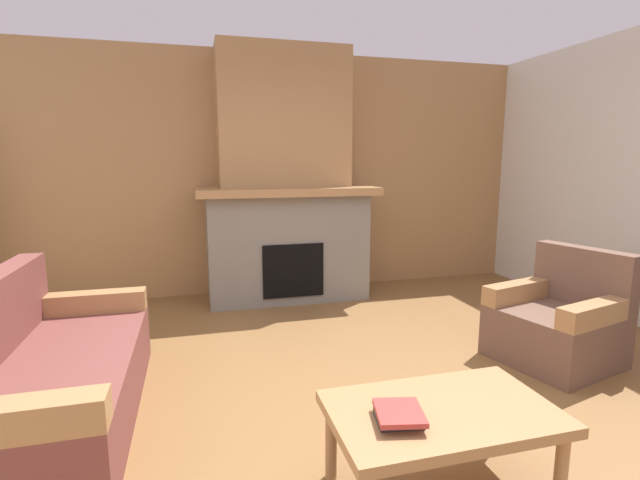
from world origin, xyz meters
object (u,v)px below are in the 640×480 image
(fireplace, at_px, (285,193))
(coffee_table, at_px, (441,419))
(couch, at_px, (46,377))
(armchair, at_px, (559,323))

(fireplace, xyz_separation_m, coffee_table, (0.06, -3.30, -0.79))
(couch, distance_m, coffee_table, 2.19)
(fireplace, relative_size, couch, 1.50)
(fireplace, distance_m, armchair, 2.91)
(couch, height_order, armchair, same)
(armchair, distance_m, coffee_table, 1.94)
(armchair, bearing_deg, fireplace, 127.01)
(armchair, relative_size, coffee_table, 0.92)
(coffee_table, bearing_deg, armchair, 33.75)
(armchair, xyz_separation_m, coffee_table, (-1.61, -1.08, 0.08))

